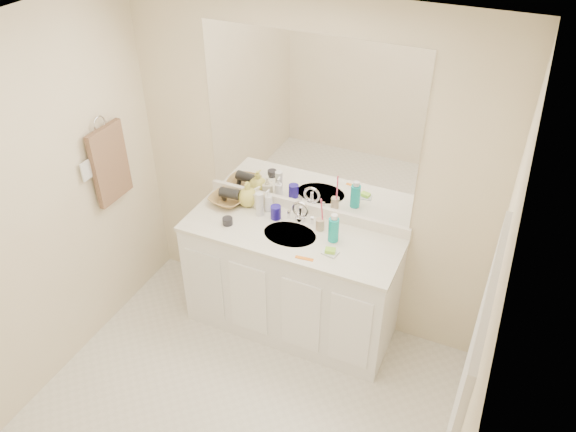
# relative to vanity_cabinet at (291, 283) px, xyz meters

# --- Properties ---
(floor) EXTENTS (2.60, 2.60, 0.00)m
(floor) POSITION_rel_vanity_cabinet_xyz_m (0.00, -1.02, -0.42)
(floor) COLOR silver
(floor) RESTS_ON ground
(ceiling) EXTENTS (2.60, 2.60, 0.02)m
(ceiling) POSITION_rel_vanity_cabinet_xyz_m (0.00, -1.02, 1.97)
(ceiling) COLOR white
(ceiling) RESTS_ON wall_back
(wall_back) EXTENTS (2.60, 0.02, 2.40)m
(wall_back) POSITION_rel_vanity_cabinet_xyz_m (0.00, 0.28, 0.77)
(wall_back) COLOR beige
(wall_back) RESTS_ON floor
(wall_left) EXTENTS (0.02, 2.60, 2.40)m
(wall_left) POSITION_rel_vanity_cabinet_xyz_m (-1.30, -1.02, 0.77)
(wall_left) COLOR beige
(wall_left) RESTS_ON floor
(wall_right) EXTENTS (0.02, 2.60, 2.40)m
(wall_right) POSITION_rel_vanity_cabinet_xyz_m (1.30, -1.02, 0.77)
(wall_right) COLOR beige
(wall_right) RESTS_ON floor
(vanity_cabinet) EXTENTS (1.50, 0.55, 0.85)m
(vanity_cabinet) POSITION_rel_vanity_cabinet_xyz_m (0.00, 0.00, 0.00)
(vanity_cabinet) COLOR white
(vanity_cabinet) RESTS_ON floor
(countertop) EXTENTS (1.52, 0.57, 0.03)m
(countertop) POSITION_rel_vanity_cabinet_xyz_m (0.00, 0.00, 0.44)
(countertop) COLOR silver
(countertop) RESTS_ON vanity_cabinet
(backsplash) EXTENTS (1.52, 0.03, 0.08)m
(backsplash) POSITION_rel_vanity_cabinet_xyz_m (0.00, 0.26, 0.50)
(backsplash) COLOR white
(backsplash) RESTS_ON countertop
(sink_basin) EXTENTS (0.37, 0.37, 0.02)m
(sink_basin) POSITION_rel_vanity_cabinet_xyz_m (0.00, -0.02, 0.44)
(sink_basin) COLOR silver
(sink_basin) RESTS_ON countertop
(faucet) EXTENTS (0.02, 0.02, 0.11)m
(faucet) POSITION_rel_vanity_cabinet_xyz_m (0.00, 0.16, 0.51)
(faucet) COLOR silver
(faucet) RESTS_ON countertop
(mirror) EXTENTS (1.48, 0.01, 1.20)m
(mirror) POSITION_rel_vanity_cabinet_xyz_m (0.00, 0.27, 1.14)
(mirror) COLOR white
(mirror) RESTS_ON wall_back
(blue_mug) EXTENTS (0.09, 0.09, 0.10)m
(blue_mug) POSITION_rel_vanity_cabinet_xyz_m (-0.17, 0.11, 0.51)
(blue_mug) COLOR navy
(blue_mug) RESTS_ON countertop
(tan_cup) EXTENTS (0.07, 0.07, 0.08)m
(tan_cup) POSITION_rel_vanity_cabinet_xyz_m (0.16, 0.12, 0.50)
(tan_cup) COLOR tan
(tan_cup) RESTS_ON countertop
(toothbrush) EXTENTS (0.02, 0.04, 0.22)m
(toothbrush) POSITION_rel_vanity_cabinet_xyz_m (0.17, 0.12, 0.60)
(toothbrush) COLOR #FF436D
(toothbrush) RESTS_ON tan_cup
(mouthwash_bottle) EXTENTS (0.09, 0.09, 0.17)m
(mouthwash_bottle) POSITION_rel_vanity_cabinet_xyz_m (0.29, 0.04, 0.54)
(mouthwash_bottle) COLOR #0EA9A4
(mouthwash_bottle) RESTS_ON countertop
(soap_dish) EXTENTS (0.11, 0.09, 0.01)m
(soap_dish) POSITION_rel_vanity_cabinet_xyz_m (0.32, -0.10, 0.46)
(soap_dish) COLOR silver
(soap_dish) RESTS_ON countertop
(green_soap) EXTENTS (0.08, 0.06, 0.02)m
(green_soap) POSITION_rel_vanity_cabinet_xyz_m (0.32, -0.10, 0.48)
(green_soap) COLOR #9BE538
(green_soap) RESTS_ON soap_dish
(orange_comb) EXTENTS (0.12, 0.04, 0.00)m
(orange_comb) POSITION_rel_vanity_cabinet_xyz_m (0.19, -0.22, 0.46)
(orange_comb) COLOR orange
(orange_comb) RESTS_ON countertop
(dark_jar) EXTENTS (0.08, 0.08, 0.05)m
(dark_jar) POSITION_rel_vanity_cabinet_xyz_m (-0.44, -0.09, 0.48)
(dark_jar) COLOR black
(dark_jar) RESTS_ON countertop
(extra_white_bottle) EXTENTS (0.07, 0.07, 0.18)m
(extra_white_bottle) POSITION_rel_vanity_cabinet_xyz_m (-0.29, 0.10, 0.54)
(extra_white_bottle) COLOR silver
(extra_white_bottle) RESTS_ON countertop
(soap_bottle_white) EXTENTS (0.07, 0.07, 0.17)m
(soap_bottle_white) POSITION_rel_vanity_cabinet_xyz_m (-0.26, 0.18, 0.54)
(soap_bottle_white) COLOR white
(soap_bottle_white) RESTS_ON countertop
(soap_bottle_cream) EXTENTS (0.10, 0.10, 0.17)m
(soap_bottle_cream) POSITION_rel_vanity_cabinet_xyz_m (-0.34, 0.19, 0.54)
(soap_bottle_cream) COLOR beige
(soap_bottle_cream) RESTS_ON countertop
(soap_bottle_yellow) EXTENTS (0.18, 0.18, 0.19)m
(soap_bottle_yellow) POSITION_rel_vanity_cabinet_xyz_m (-0.42, 0.18, 0.55)
(soap_bottle_yellow) COLOR #CCC54F
(soap_bottle_yellow) RESTS_ON countertop
(wicker_basket) EXTENTS (0.28, 0.28, 0.06)m
(wicker_basket) POSITION_rel_vanity_cabinet_xyz_m (-0.57, 0.14, 0.49)
(wicker_basket) COLOR olive
(wicker_basket) RESTS_ON countertop
(hair_dryer) EXTENTS (0.16, 0.09, 0.07)m
(hair_dryer) POSITION_rel_vanity_cabinet_xyz_m (-0.55, 0.14, 0.54)
(hair_dryer) COLOR black
(hair_dryer) RESTS_ON wicker_basket
(towel_ring) EXTENTS (0.01, 0.11, 0.11)m
(towel_ring) POSITION_rel_vanity_cabinet_xyz_m (-1.27, -0.25, 1.12)
(towel_ring) COLOR silver
(towel_ring) RESTS_ON wall_left
(hand_towel) EXTENTS (0.04, 0.32, 0.55)m
(hand_towel) POSITION_rel_vanity_cabinet_xyz_m (-1.25, -0.25, 0.82)
(hand_towel) COLOR brown
(hand_towel) RESTS_ON towel_ring
(switch_plate) EXTENTS (0.01, 0.08, 0.13)m
(switch_plate) POSITION_rel_vanity_cabinet_xyz_m (-1.27, -0.45, 0.88)
(switch_plate) COLOR white
(switch_plate) RESTS_ON wall_left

